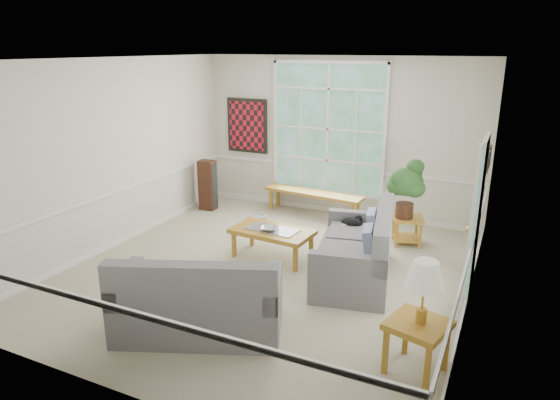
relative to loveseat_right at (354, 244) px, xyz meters
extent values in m
cube|color=#A7A08A|center=(-1.19, -0.33, -0.51)|extent=(5.50, 6.00, 0.01)
cube|color=white|center=(-1.19, -0.33, 2.49)|extent=(5.50, 6.00, 0.02)
cube|color=silver|center=(-1.19, 2.67, 0.99)|extent=(5.50, 0.02, 3.00)
cube|color=silver|center=(-1.19, -3.33, 0.99)|extent=(5.50, 0.02, 3.00)
cube|color=silver|center=(-3.94, -0.33, 0.99)|extent=(0.02, 6.00, 3.00)
cube|color=silver|center=(1.56, -0.33, 0.99)|extent=(0.02, 6.00, 3.00)
cube|color=white|center=(-1.39, 2.63, 1.14)|extent=(2.30, 0.08, 2.40)
cube|color=white|center=(1.52, 0.27, 0.54)|extent=(0.08, 0.90, 2.10)
cube|color=white|center=(1.52, -0.36, 0.64)|extent=(0.08, 0.26, 1.90)
cube|color=maroon|center=(-3.14, 2.62, 1.09)|extent=(0.90, 0.06, 1.10)
cube|color=black|center=(1.52, 1.42, 1.04)|extent=(0.04, 0.26, 0.32)
cube|color=black|center=(1.52, 1.82, 1.04)|extent=(0.04, 0.26, 0.32)
cube|color=slate|center=(0.00, 0.00, 0.00)|extent=(1.33, 2.04, 1.02)
cube|color=slate|center=(-1.19, -2.08, -0.01)|extent=(2.08, 1.59, 1.00)
cube|color=#A47423|center=(-1.35, 0.14, -0.28)|extent=(1.29, 0.77, 0.46)
imported|color=gray|center=(-1.37, 0.06, -0.01)|extent=(0.37, 0.37, 0.08)
cube|color=#A47423|center=(-1.54, 2.32, -0.28)|extent=(2.01, 0.60, 0.46)
cube|color=#A47423|center=(0.42, 1.61, -0.27)|extent=(0.60, 0.60, 0.47)
cube|color=#A47423|center=(1.21, -1.80, -0.23)|extent=(0.68, 0.68, 0.56)
cylinder|color=gray|center=(-2.37, 1.55, -0.45)|extent=(0.39, 0.39, 0.11)
cube|color=#361C10|center=(-3.59, 1.76, -0.01)|extent=(0.32, 0.26, 1.00)
ellipsoid|color=black|center=(-0.24, 0.63, 0.09)|extent=(0.35, 0.27, 0.15)
camera|label=1|loc=(1.83, -6.29, 2.65)|focal=32.00mm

